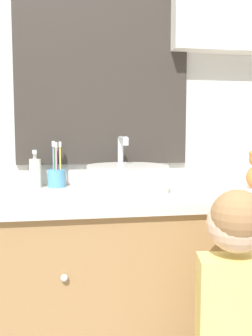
# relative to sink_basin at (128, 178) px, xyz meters

# --- Properties ---
(wall_back) EXTENTS (3.20, 0.18, 2.50)m
(wall_back) POSITION_rel_sink_basin_xyz_m (0.06, 0.30, 0.45)
(wall_back) COLOR silver
(wall_back) RESTS_ON ground_plane
(vanity_counter) EXTENTS (1.23, 0.53, 0.79)m
(vanity_counter) POSITION_rel_sink_basin_xyz_m (0.03, 0.01, -0.45)
(vanity_counter) COLOR #A37A4C
(vanity_counter) RESTS_ON ground_plane
(sink_basin) EXTENTS (0.31, 0.36, 0.22)m
(sink_basin) POSITION_rel_sink_basin_xyz_m (0.00, 0.00, 0.00)
(sink_basin) COLOR white
(sink_basin) RESTS_ON vanity_counter
(toothbrush_holder) EXTENTS (0.07, 0.07, 0.19)m
(toothbrush_holder) POSITION_rel_sink_basin_xyz_m (-0.27, 0.20, -0.01)
(toothbrush_holder) COLOR #4C93C6
(toothbrush_holder) RESTS_ON vanity_counter
(soap_dispenser) EXTENTS (0.05, 0.05, 0.16)m
(soap_dispenser) POSITION_rel_sink_basin_xyz_m (-0.36, 0.20, 0.01)
(soap_dispenser) COLOR beige
(soap_dispenser) RESTS_ON vanity_counter
(child_figure) EXTENTS (0.27, 0.41, 0.87)m
(child_figure) POSITION_rel_sink_basin_xyz_m (0.23, -0.43, -0.33)
(child_figure) COLOR slate
(child_figure) RESTS_ON ground_plane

